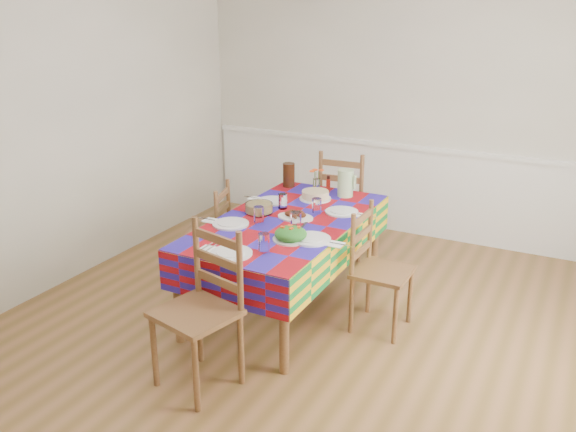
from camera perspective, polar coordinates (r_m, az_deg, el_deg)
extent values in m
cube|color=brown|center=(4.35, 1.14, -12.34)|extent=(4.50, 5.00, 0.04)
cube|color=#B9B4A2|center=(6.12, 11.93, 10.50)|extent=(4.50, 0.04, 2.70)
cube|color=#B9B4A2|center=(5.19, -22.05, 7.90)|extent=(0.04, 5.00, 2.70)
cube|color=white|center=(6.16, 11.51, 6.31)|extent=(4.41, 0.06, 0.04)
cube|color=white|center=(6.29, 11.27, 2.35)|extent=(4.41, 0.03, 0.90)
cylinder|color=brown|center=(4.30, -10.26, -7.63)|extent=(0.07, 0.07, 0.67)
cylinder|color=brown|center=(3.90, -0.37, -10.33)|extent=(0.07, 0.07, 0.67)
cylinder|color=brown|center=(5.60, 0.11, -0.71)|extent=(0.07, 0.07, 0.67)
cylinder|color=brown|center=(5.29, 8.11, -2.14)|extent=(0.07, 0.07, 0.67)
cube|color=brown|center=(4.60, -0.09, -0.65)|extent=(0.94, 1.79, 0.04)
cube|color=maroon|center=(4.59, -0.09, -0.37)|extent=(0.98, 1.83, 0.01)
cube|color=maroon|center=(4.87, -5.20, -1.07)|extent=(0.01, 1.83, 0.28)
cube|color=maroon|center=(4.45, 5.52, -3.12)|extent=(0.01, 1.83, 0.28)
cube|color=maroon|center=(3.92, -6.28, -6.44)|extent=(0.98, 0.01, 0.28)
cube|color=maroon|center=(5.42, 4.37, 1.13)|extent=(0.98, 0.01, 0.28)
cylinder|color=white|center=(3.99, -5.33, -3.49)|extent=(0.28, 0.28, 0.01)
cylinder|color=white|center=(3.98, -5.33, -3.35)|extent=(0.20, 0.20, 0.01)
cylinder|color=white|center=(3.98, -2.28, -2.55)|extent=(0.08, 0.08, 0.13)
cube|color=white|center=(4.09, -7.52, -3.06)|extent=(0.10, 0.10, 0.01)
cube|color=silver|center=(4.09, -7.76, -2.94)|extent=(0.01, 0.17, 0.00)
cube|color=silver|center=(4.07, -7.28, -3.04)|extent=(0.01, 0.21, 0.00)
cylinder|color=white|center=(4.50, -5.39, -0.73)|extent=(0.27, 0.27, 0.01)
cylinder|color=white|center=(4.50, -5.39, -0.61)|extent=(0.19, 0.19, 0.01)
cylinder|color=white|center=(4.49, -2.75, 0.08)|extent=(0.08, 0.08, 0.13)
cube|color=white|center=(4.60, -7.28, -0.42)|extent=(0.10, 0.10, 0.01)
cube|color=silver|center=(4.61, -7.49, -0.32)|extent=(0.17, 0.01, 0.00)
cube|color=silver|center=(4.58, -7.08, -0.40)|extent=(0.20, 0.01, 0.00)
cylinder|color=white|center=(4.99, -1.50, 1.43)|extent=(0.25, 0.25, 0.01)
cylinder|color=white|center=(4.99, -1.50, 1.53)|extent=(0.18, 0.18, 0.01)
cylinder|color=white|center=(4.81, -0.50, 1.39)|extent=(0.07, 0.07, 0.12)
cube|color=white|center=(5.07, -3.15, 1.66)|extent=(0.09, 0.09, 0.01)
cube|color=silver|center=(5.08, -3.34, 1.74)|extent=(0.16, 0.01, 0.00)
cube|color=silver|center=(5.06, -2.97, 1.68)|extent=(0.19, 0.01, 0.00)
cylinder|color=white|center=(4.20, 2.13, -2.16)|extent=(0.28, 0.28, 0.01)
cylinder|color=white|center=(4.20, 2.14, -2.03)|extent=(0.20, 0.20, 0.01)
cylinder|color=white|center=(4.36, 0.74, -0.48)|extent=(0.08, 0.08, 0.14)
cube|color=white|center=(4.13, 4.49, -2.66)|extent=(0.10, 0.10, 0.01)
cube|color=silver|center=(4.14, 4.22, -2.54)|extent=(0.18, 0.01, 0.00)
cube|color=silver|center=(4.12, 4.76, -2.64)|extent=(0.21, 0.01, 0.00)
cylinder|color=white|center=(4.75, 5.05, 0.40)|extent=(0.26, 0.26, 0.01)
cylinder|color=white|center=(4.75, 5.05, 0.51)|extent=(0.18, 0.18, 0.01)
cylinder|color=white|center=(4.70, 2.70, 0.93)|extent=(0.07, 0.07, 0.12)
cube|color=white|center=(4.70, 6.98, 0.04)|extent=(0.10, 0.10, 0.01)
cube|color=silver|center=(4.70, 6.77, 0.13)|extent=(0.16, 0.01, 0.00)
cube|color=silver|center=(4.69, 7.20, 0.06)|extent=(0.19, 0.01, 0.00)
ellipsoid|color=white|center=(4.61, 0.70, -0.12)|extent=(0.28, 0.20, 0.01)
ellipsoid|color=black|center=(4.58, 1.26, 0.10)|extent=(0.07, 0.06, 0.04)
ellipsoid|color=black|center=(4.63, 1.10, 0.29)|extent=(0.07, 0.06, 0.04)
ellipsoid|color=black|center=(4.64, 0.44, 0.36)|extent=(0.07, 0.06, 0.04)
ellipsoid|color=black|center=(4.61, 0.11, 0.22)|extent=(0.07, 0.06, 0.04)
ellipsoid|color=black|center=(4.57, 0.54, 0.05)|extent=(0.07, 0.06, 0.04)
cylinder|color=white|center=(4.20, 0.25, -2.18)|extent=(0.25, 0.25, 0.01)
ellipsoid|color=#134D17|center=(4.19, 0.25, -1.68)|extent=(0.22, 0.22, 0.10)
cube|color=#F05114|center=(4.17, -0.51, -1.04)|extent=(0.03, 0.02, 0.01)
cube|color=#F05114|center=(4.20, 0.21, -0.90)|extent=(0.04, 0.03, 0.01)
cube|color=#F05114|center=(4.14, 0.30, -1.19)|extent=(0.03, 0.03, 0.01)
cube|color=#F05114|center=(4.17, 1.02, -1.05)|extent=(0.03, 0.04, 0.01)
cylinder|color=white|center=(4.73, -2.74, 0.76)|extent=(0.21, 0.21, 0.08)
cylinder|color=#EEDB7E|center=(4.73, -2.74, 0.78)|extent=(0.20, 0.20, 0.06)
cylinder|color=white|center=(5.06, 2.57, 1.64)|extent=(0.26, 0.26, 0.01)
cylinder|color=tan|center=(5.04, 2.57, 2.04)|extent=(0.22, 0.22, 0.06)
cube|color=black|center=(4.46, 0.82, -0.89)|extent=(0.11, 0.26, 0.01)
cube|color=black|center=(4.46, 1.44, -0.91)|extent=(0.05, 0.27, 0.01)
cylinder|color=white|center=(5.27, 2.68, 2.95)|extent=(0.06, 0.06, 0.11)
cylinder|color=#386D24|center=(5.27, 2.51, 3.41)|extent=(0.01, 0.01, 0.15)
ellipsoid|color=#F05114|center=(5.26, 2.25, 4.22)|extent=(0.05, 0.05, 0.02)
cylinder|color=#386D24|center=(5.26, 2.86, 3.39)|extent=(0.01, 0.01, 0.15)
ellipsoid|color=#F05114|center=(5.24, 3.13, 4.31)|extent=(0.05, 0.05, 0.02)
cylinder|color=#386D24|center=(5.25, 2.62, 3.35)|extent=(0.01, 0.01, 0.15)
ellipsoid|color=#F05114|center=(5.20, 2.55, 4.36)|extent=(0.05, 0.05, 0.02)
cylinder|color=#B1190E|center=(5.22, 3.78, 3.00)|extent=(0.04, 0.04, 0.15)
cylinder|color=#A8CD91|center=(5.12, 5.40, 3.09)|extent=(0.13, 0.13, 0.23)
cylinder|color=#32180B|center=(5.37, 0.08, 3.87)|extent=(0.10, 0.10, 0.21)
cube|color=white|center=(3.90, -5.95, -4.07)|extent=(0.07, 0.02, 0.02)
cylinder|color=brown|center=(3.92, -12.40, -12.27)|extent=(0.04, 0.04, 0.48)
cylinder|color=brown|center=(3.66, -8.62, -14.53)|extent=(0.04, 0.04, 0.48)
cylinder|color=brown|center=(4.11, -8.29, -10.37)|extent=(0.04, 0.04, 0.48)
cylinder|color=brown|center=(3.86, -4.43, -12.34)|extent=(0.04, 0.04, 0.48)
cube|color=brown|center=(3.75, -8.64, -8.99)|extent=(0.54, 0.52, 0.03)
cylinder|color=brown|center=(3.89, -8.54, -3.79)|extent=(0.04, 0.04, 0.54)
cylinder|color=brown|center=(3.62, -4.52, -5.42)|extent=(0.04, 0.04, 0.54)
cube|color=brown|center=(3.80, -6.54, -6.06)|extent=(0.38, 0.11, 0.05)
cube|color=brown|center=(3.74, -6.62, -4.13)|extent=(0.38, 0.11, 0.05)
cube|color=brown|center=(3.68, -6.71, -2.15)|extent=(0.38, 0.11, 0.05)
cylinder|color=brown|center=(5.89, 7.71, -0.82)|extent=(0.04, 0.04, 0.48)
cylinder|color=brown|center=(5.99, 4.19, -0.32)|extent=(0.04, 0.04, 0.48)
cylinder|color=brown|center=(5.56, 6.70, -2.02)|extent=(0.04, 0.04, 0.48)
cylinder|color=brown|center=(5.67, 3.00, -1.48)|extent=(0.04, 0.04, 0.48)
cube|color=brown|center=(5.69, 5.48, 1.26)|extent=(0.48, 0.46, 0.03)
cylinder|color=brown|center=(5.39, 6.88, 2.93)|extent=(0.04, 0.04, 0.53)
cylinder|color=brown|center=(5.50, 3.05, 3.39)|extent=(0.04, 0.04, 0.53)
cube|color=brown|center=(5.47, 4.92, 2.10)|extent=(0.38, 0.05, 0.05)
cube|color=brown|center=(5.43, 4.96, 3.49)|extent=(0.38, 0.05, 0.05)
cube|color=brown|center=(5.39, 5.00, 4.90)|extent=(0.38, 0.05, 0.05)
cylinder|color=brown|center=(5.35, -8.80, -3.38)|extent=(0.03, 0.03, 0.42)
cylinder|color=brown|center=(5.06, -10.03, -4.84)|extent=(0.03, 0.03, 0.42)
cylinder|color=brown|center=(5.26, -5.53, -3.65)|extent=(0.03, 0.03, 0.42)
cylinder|color=brown|center=(4.96, -6.59, -5.16)|extent=(0.03, 0.03, 0.42)
cube|color=brown|center=(5.07, -7.85, -1.92)|extent=(0.47, 0.48, 0.03)
cylinder|color=brown|center=(5.09, -5.59, 0.92)|extent=(0.03, 0.03, 0.47)
cylinder|color=brown|center=(4.79, -6.68, -0.36)|extent=(0.03, 0.03, 0.47)
cube|color=brown|center=(4.97, -6.08, -0.71)|extent=(0.12, 0.33, 0.05)
cube|color=brown|center=(4.93, -6.13, 0.61)|extent=(0.12, 0.33, 0.05)
cube|color=brown|center=(4.90, -6.18, 1.95)|extent=(0.12, 0.33, 0.05)
cylinder|color=brown|center=(4.33, 10.00, -9.20)|extent=(0.03, 0.03, 0.43)
cylinder|color=brown|center=(4.62, 11.36, -7.32)|extent=(0.03, 0.03, 0.43)
cylinder|color=brown|center=(4.42, 5.95, -8.33)|extent=(0.03, 0.03, 0.43)
cylinder|color=brown|center=(4.71, 7.55, -6.56)|extent=(0.03, 0.03, 0.43)
cube|color=brown|center=(4.42, 8.87, -5.18)|extent=(0.39, 0.41, 0.03)
cylinder|color=brown|center=(4.23, 6.05, -2.86)|extent=(0.03, 0.03, 0.48)
cylinder|color=brown|center=(4.53, 7.69, -1.37)|extent=(0.03, 0.03, 0.48)
cube|color=brown|center=(4.42, 6.85, -3.24)|extent=(0.02, 0.34, 0.05)
cube|color=brown|center=(4.37, 6.91, -1.74)|extent=(0.02, 0.34, 0.05)
cube|color=brown|center=(4.32, 6.98, -0.20)|extent=(0.02, 0.34, 0.05)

